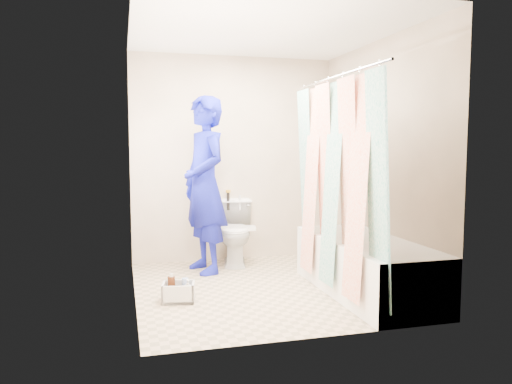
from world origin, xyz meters
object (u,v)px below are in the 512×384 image
object	(u,v)px
bathtub	(366,265)
plumber	(205,185)
toilet	(235,232)
cleaning_caddy	(180,293)

from	to	relation	value
bathtub	plumber	world-z (taller)	plumber
toilet	plumber	distance (m)	0.75
plumber	toilet	bearing A→B (deg)	109.83
bathtub	toilet	distance (m)	1.72
cleaning_caddy	plumber	bearing A→B (deg)	79.66
bathtub	plumber	distance (m)	1.88
toilet	bathtub	bearing A→B (deg)	-47.09
cleaning_caddy	bathtub	bearing A→B (deg)	4.17
bathtub	cleaning_caddy	xyz separation A→B (m)	(-1.68, 0.21, -0.19)
toilet	cleaning_caddy	world-z (taller)	toilet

